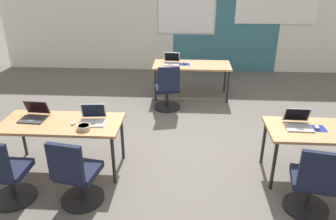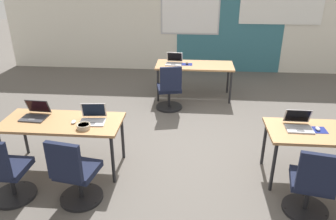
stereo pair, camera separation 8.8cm
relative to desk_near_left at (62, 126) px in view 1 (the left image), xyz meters
name	(u,v)px [view 1 (the left image)]	position (x,y,z in m)	size (l,w,h in m)	color
ground_plane	(191,149)	(1.75, 0.60, -0.66)	(24.00, 24.00, 0.00)	#56514C
back_wall_assembly	(194,16)	(1.79, 4.80, 0.75)	(10.00, 0.27, 2.80)	silver
desk_near_left	(62,126)	(0.00, 0.00, 0.00)	(1.60, 0.70, 0.72)	#A37547
desk_near_right	(330,134)	(3.50, 0.00, 0.00)	(1.60, 0.70, 0.72)	#A37547
desk_far_center	(192,67)	(1.75, 2.80, 0.00)	(1.60, 0.70, 0.72)	#A37547
laptop_near_left_inner	(93,119)	(0.42, 0.03, 0.11)	(0.35, 0.32, 0.23)	#B7B7BC
mouse_near_left_inner	(73,123)	(0.18, -0.04, 0.08)	(0.06, 0.10, 0.03)	silver
chair_near_left_inner	(77,178)	(0.41, -0.73, -0.28)	(0.52, 0.57, 0.92)	black
laptop_near_right_inner	(298,123)	(3.10, 0.06, 0.11)	(0.34, 0.32, 0.22)	#9E9EA3
mousepad_near_right_inner	(317,128)	(3.32, 0.02, 0.06)	(0.22, 0.19, 0.00)	navy
mouse_near_right_inner	(317,127)	(3.32, 0.02, 0.08)	(0.06, 0.10, 0.03)	#B2B2B7
chair_near_right_inner	(312,186)	(3.08, -0.72, -0.28)	(0.52, 0.57, 0.92)	black
laptop_near_left_end	(34,115)	(-0.40, 0.09, 0.11)	(0.35, 0.33, 0.22)	#333338
chair_near_left_end	(6,177)	(-0.42, -0.77, -0.28)	(0.52, 0.55, 0.92)	black
laptop_far_left	(171,61)	(1.32, 2.82, 0.11)	(0.35, 0.33, 0.23)	silver
mousepad_far_left	(184,64)	(1.59, 2.79, 0.06)	(0.22, 0.19, 0.00)	navy
mouse_far_left	(184,63)	(1.59, 2.79, 0.08)	(0.06, 0.10, 0.03)	black
chair_far_left	(167,91)	(1.28, 2.09, -0.28)	(0.52, 0.58, 0.92)	black
snack_bowl	(84,127)	(0.36, -0.19, 0.10)	(0.18, 0.18, 0.06)	tan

